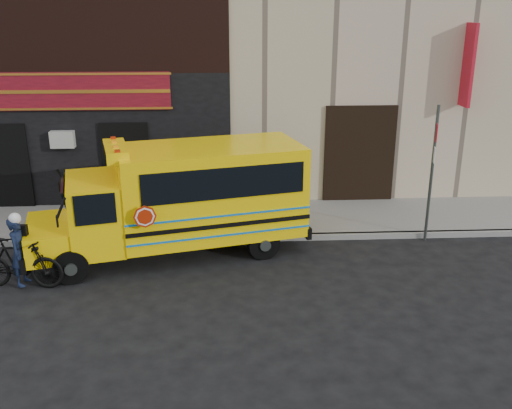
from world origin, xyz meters
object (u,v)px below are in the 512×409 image
Objects in this scene: sign_pole at (432,169)px; bicycle at (19,263)px; cyclist at (20,253)px; school_bus at (185,196)px.

sign_pole reaches higher than bicycle.
bicycle is 1.24× the size of cyclist.
school_bus is at bearing -59.08° from cyclist.
cyclist is at bearing 0.41° from bicycle.
sign_pole is 2.30× the size of cyclist.
bicycle is at bearing -153.35° from school_bus.
sign_pole is (6.40, 0.44, 0.49)m from school_bus.
school_bus reaches higher than cyclist.
school_bus is 1.97× the size of sign_pole.
school_bus is 4.53× the size of cyclist.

